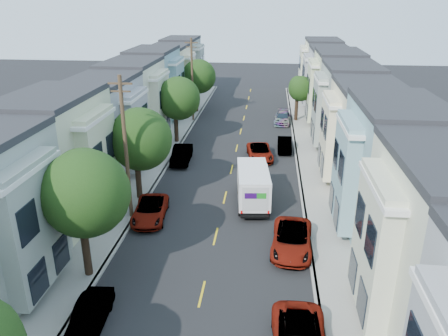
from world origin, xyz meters
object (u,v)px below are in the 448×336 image
tree_c (139,139)px  tree_e (198,77)px  parked_left_b (90,316)px  tree_far_r (300,89)px  utility_pole_near (126,150)px  parked_right_b (292,240)px  parked_right_d (282,118)px  parked_left_c (150,210)px  utility_pole_far (192,80)px  lead_sedan (260,152)px  parked_left_d (182,155)px  parked_right_c (285,145)px  tree_b (84,194)px  fedex_truck (253,184)px  tree_d (178,99)px

tree_c → tree_e: tree_c is taller
parked_left_b → tree_far_r: bearing=68.9°
utility_pole_near → parked_right_b: utility_pole_near is taller
tree_far_r → parked_right_d: size_ratio=1.27×
parked_left_c → parked_right_b: 10.27m
utility_pole_far → parked_left_b: 37.29m
parked_left_b → parked_right_d: (9.80, 37.13, 0.04)m
tree_e → lead_sedan: (8.76, -17.44, -4.16)m
lead_sedan → parked_left_d: 7.53m
parked_right_c → utility_pole_far: bearing=137.6°
parked_left_b → parked_left_d: size_ratio=0.83×
parked_left_c → tree_b: bearing=-107.1°
fedex_truck → tree_c: bearing=174.9°
tree_far_r → parked_left_b: (-11.79, -38.33, -3.44)m
tree_d → parked_right_b: bearing=-61.2°
tree_e → parked_left_b: (1.40, -41.46, -4.20)m
tree_far_r → parked_right_c: 12.31m
tree_b → parked_right_c: tree_b is taller
tree_b → lead_sedan: bearing=66.4°
tree_d → utility_pole_near: size_ratio=0.71×
parked_right_b → parked_right_c: (0.00, 18.80, -0.08)m
tree_b → parked_left_c: bearing=78.7°
fedex_truck → parked_right_c: 12.81m
parked_left_b → parked_right_d: bearing=71.2°
utility_pole_far → parked_right_c: bearing=-42.6°
parked_left_c → parked_right_b: parked_right_b is taller
tree_far_r → lead_sedan: tree_far_r is taller
utility_pole_far → lead_sedan: size_ratio=2.05×
tree_b → fedex_truck: tree_b is taller
tree_d → tree_far_r: 16.64m
tree_b → utility_pole_far: size_ratio=0.75×
tree_e → lead_sedan: bearing=-63.3°
parked_left_d → parked_right_d: size_ratio=1.02×
tree_d → parked_left_b: size_ratio=1.86×
tree_b → parked_left_b: size_ratio=1.97×
utility_pole_far → lead_sedan: bearing=-56.0°
fedex_truck → utility_pole_near: bearing=-165.0°
utility_pole_far → lead_sedan: 16.27m
tree_d → parked_right_b: 23.57m
tree_b → tree_e: size_ratio=1.06×
parked_right_b → tree_d: bearing=123.1°
tree_b → fedex_truck: (8.51, 10.23, -3.56)m
tree_b → parked_left_c: (1.40, 6.99, -4.47)m
tree_b → tree_d: size_ratio=1.06×
tree_b → lead_sedan: tree_b is taller
tree_d → parked_right_d: (11.20, 8.91, -4.15)m
utility_pole_far → fedex_truck: size_ratio=1.69×
parked_right_c → parked_right_d: (0.00, 10.45, 0.02)m
parked_left_c → parked_right_d: size_ratio=1.07×
lead_sedan → parked_left_b: (-7.36, -24.02, -0.04)m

